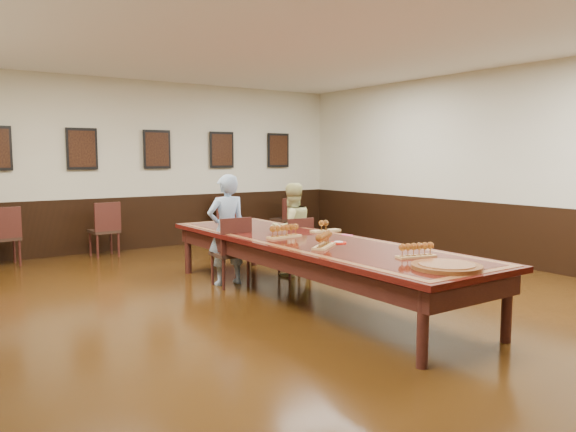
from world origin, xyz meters
TOP-DOWN VIEW (x-y plane):
  - floor at (0.00, 0.00)m, footprint 8.00×10.00m
  - ceiling at (0.00, 0.00)m, footprint 8.00×10.00m
  - wall_back at (0.00, 5.01)m, footprint 8.00×0.02m
  - wall_right at (4.01, 0.00)m, footprint 0.02×10.00m
  - chair_man at (-0.45, 1.24)m, footprint 0.48×0.52m
  - chair_woman at (0.62, 1.23)m, footprint 0.46×0.50m
  - spare_chair_a at (-2.78, 4.55)m, footprint 0.48×0.52m
  - spare_chair_b at (-1.19, 4.51)m, footprint 0.48×0.52m
  - spare_chair_c at (1.37, 4.80)m, footprint 0.55×0.58m
  - spare_chair_d at (2.68, 4.59)m, footprint 0.51×0.54m
  - person_man at (-0.44, 1.34)m, footprint 0.58×0.40m
  - person_woman at (0.63, 1.32)m, footprint 0.74×0.61m
  - pink_phone at (0.60, 0.03)m, footprint 0.11×0.16m
  - wainscoting at (0.00, 0.00)m, footprint 8.00×10.00m
  - conference_table at (0.00, 0.00)m, footprint 1.40×5.00m
  - posters at (0.00, 4.94)m, footprint 6.14×0.04m
  - flight_a at (-0.18, 0.32)m, footprint 0.46×0.17m
  - flight_b at (0.59, 0.47)m, footprint 0.44×0.14m
  - flight_c at (-0.24, -0.55)m, footprint 0.47×0.40m
  - flight_d at (0.13, -1.58)m, footprint 0.43×0.23m
  - red_plate_grp at (0.09, -0.41)m, footprint 0.19×0.19m
  - carved_platter at (-0.07, -2.12)m, footprint 0.68×0.68m

SIDE VIEW (x-z plane):
  - floor at x=0.00m, z-range -0.02..0.00m
  - spare_chair_d at x=2.68m, z-range 0.00..0.88m
  - chair_woman at x=0.62m, z-range 0.00..0.88m
  - chair_man at x=-0.45m, z-range 0.00..0.96m
  - spare_chair_c at x=1.37m, z-range 0.00..0.96m
  - spare_chair_a at x=-2.78m, z-range 0.00..0.97m
  - spare_chair_b at x=-1.19m, z-range 0.00..0.97m
  - wainscoting at x=0.00m, z-range 0.00..1.00m
  - conference_table at x=0.00m, z-range 0.23..0.99m
  - person_woman at x=0.63m, z-range 0.00..1.38m
  - pink_phone at x=0.60m, z-range 0.75..0.76m
  - red_plate_grp at x=0.09m, z-range 0.75..0.77m
  - person_man at x=-0.44m, z-range 0.00..1.52m
  - carved_platter at x=-0.07m, z-range 0.75..0.80m
  - flight_d at x=0.13m, z-range 0.74..0.90m
  - flight_b at x=0.59m, z-range 0.74..0.91m
  - flight_a at x=-0.18m, z-range 0.74..0.92m
  - flight_c at x=-0.24m, z-range 0.74..0.92m
  - wall_back at x=0.00m, z-range 0.00..3.20m
  - wall_right at x=4.01m, z-range 0.00..3.20m
  - posters at x=0.00m, z-range 1.53..2.27m
  - ceiling at x=0.00m, z-range 3.20..3.22m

